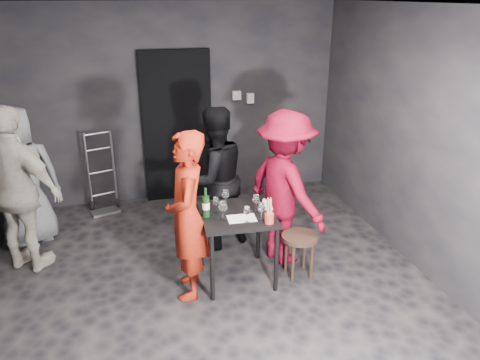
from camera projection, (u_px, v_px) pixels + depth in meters
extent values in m
cube|color=black|center=(212.00, 291.00, 4.69)|extent=(4.50, 5.00, 0.02)
cube|color=silver|center=(205.00, 4.00, 3.69)|extent=(4.50, 5.00, 0.02)
cube|color=black|center=(176.00, 105.00, 6.44)|extent=(4.50, 0.04, 2.70)
cube|color=black|center=(429.00, 146.00, 4.70)|extent=(0.04, 5.00, 2.70)
cube|color=black|center=(177.00, 127.00, 6.50)|extent=(0.95, 0.10, 2.10)
cube|color=#B7B7B2|center=(236.00, 95.00, 6.55)|extent=(0.12, 0.06, 0.12)
cube|color=#B7B7B2|center=(250.00, 98.00, 6.61)|extent=(0.10, 0.06, 0.14)
cylinder|color=#B2B2B7|center=(89.00, 173.00, 6.24)|extent=(0.03, 0.03, 1.10)
cylinder|color=#B2B2B7|center=(114.00, 171.00, 6.31)|extent=(0.03, 0.03, 1.10)
cube|color=#B2B2B7|center=(106.00, 211.00, 6.37)|extent=(0.37, 0.20, 0.03)
cylinder|color=black|center=(93.00, 204.00, 6.44)|extent=(0.04, 0.16, 0.16)
cylinder|color=black|center=(118.00, 202.00, 6.51)|extent=(0.04, 0.16, 0.16)
cube|color=black|center=(237.00, 215.00, 4.66)|extent=(0.72, 0.72, 0.04)
cylinder|color=black|center=(212.00, 268.00, 4.44)|extent=(0.04, 0.04, 0.71)
cylinder|color=black|center=(276.00, 259.00, 4.58)|extent=(0.04, 0.04, 0.71)
cylinder|color=black|center=(201.00, 237.00, 5.01)|extent=(0.04, 0.04, 0.71)
cylinder|color=black|center=(258.00, 230.00, 5.16)|extent=(0.04, 0.04, 0.71)
cylinder|color=black|center=(300.00, 237.00, 4.80)|extent=(0.38, 0.38, 0.04)
cylinder|color=black|center=(304.00, 252.00, 5.01)|extent=(0.04, 0.04, 0.41)
cylinder|color=black|center=(286.00, 254.00, 4.96)|extent=(0.04, 0.04, 0.41)
cylinder|color=black|center=(293.00, 264.00, 4.78)|extent=(0.04, 0.04, 0.41)
cylinder|color=black|center=(312.00, 262.00, 4.83)|extent=(0.04, 0.04, 0.41)
imported|color=#AA200E|center=(187.00, 208.00, 4.36)|extent=(0.52, 0.72, 1.84)
imported|color=black|center=(214.00, 172.00, 5.27)|extent=(1.00, 0.76, 1.83)
imported|color=maroon|center=(286.00, 179.00, 4.94)|extent=(1.00, 1.36, 1.91)
imported|color=#BBAF9E|center=(15.00, 176.00, 4.73)|extent=(1.37, 1.17, 2.13)
imported|color=slate|center=(21.00, 171.00, 5.33)|extent=(0.97, 0.68, 1.80)
cube|color=white|center=(242.00, 218.00, 4.53)|extent=(0.28, 0.20, 0.00)
cylinder|color=black|center=(206.00, 207.00, 4.54)|extent=(0.07, 0.07, 0.21)
cylinder|color=black|center=(205.00, 192.00, 4.48)|extent=(0.03, 0.03, 0.09)
cylinder|color=white|center=(206.00, 206.00, 4.53)|extent=(0.07, 0.07, 0.07)
cylinder|color=#BB3328|center=(269.00, 218.00, 4.43)|extent=(0.09, 0.09, 0.10)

